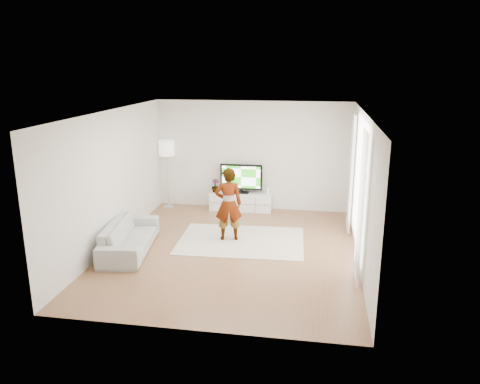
% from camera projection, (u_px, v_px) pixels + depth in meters
% --- Properties ---
extents(floor, '(6.00, 6.00, 0.00)m').
position_uv_depth(floor, '(232.00, 251.00, 9.55)').
color(floor, '#9E6A47').
rests_on(floor, ground).
extents(ceiling, '(6.00, 6.00, 0.00)m').
position_uv_depth(ceiling, '(231.00, 113.00, 8.81)').
color(ceiling, white).
rests_on(ceiling, wall_back).
extents(wall_left, '(0.02, 6.00, 2.80)m').
position_uv_depth(wall_left, '(111.00, 179.00, 9.58)').
color(wall_left, silver).
rests_on(wall_left, floor).
extents(wall_right, '(0.02, 6.00, 2.80)m').
position_uv_depth(wall_right, '(362.00, 190.00, 8.78)').
color(wall_right, silver).
rests_on(wall_right, floor).
extents(wall_back, '(5.00, 0.02, 2.80)m').
position_uv_depth(wall_back, '(252.00, 156.00, 12.03)').
color(wall_back, silver).
rests_on(wall_back, floor).
extents(wall_front, '(5.00, 0.02, 2.80)m').
position_uv_depth(wall_front, '(191.00, 239.00, 6.33)').
color(wall_front, silver).
rests_on(wall_front, floor).
extents(window, '(0.01, 2.60, 2.50)m').
position_uv_depth(window, '(360.00, 183.00, 9.06)').
color(window, white).
rests_on(window, wall_right).
extents(curtain_near, '(0.04, 0.70, 2.60)m').
position_uv_depth(curtain_near, '(361.00, 208.00, 7.86)').
color(curtain_near, white).
rests_on(curtain_near, floor).
extents(curtain_far, '(0.04, 0.70, 2.60)m').
position_uv_depth(curtain_far, '(351.00, 173.00, 10.33)').
color(curtain_far, white).
rests_on(curtain_far, floor).
extents(media_console, '(1.61, 0.46, 0.45)m').
position_uv_depth(media_console, '(241.00, 202.00, 12.16)').
color(media_console, white).
rests_on(media_console, floor).
extents(television, '(1.09, 0.21, 0.76)m').
position_uv_depth(television, '(241.00, 178.00, 12.02)').
color(television, black).
rests_on(television, media_console).
extents(game_console, '(0.05, 0.15, 0.19)m').
position_uv_depth(game_console, '(268.00, 191.00, 11.96)').
color(game_console, white).
rests_on(game_console, media_console).
extents(potted_plant, '(0.23, 0.23, 0.34)m').
position_uv_depth(potted_plant, '(215.00, 186.00, 12.16)').
color(potted_plant, '#3F7238').
rests_on(potted_plant, media_console).
extents(rug, '(2.75, 2.03, 0.01)m').
position_uv_depth(rug, '(241.00, 241.00, 10.08)').
color(rug, beige).
rests_on(rug, floor).
extents(player, '(0.65, 0.50, 1.58)m').
position_uv_depth(player, '(228.00, 204.00, 9.95)').
color(player, '#334772').
rests_on(player, rug).
extents(sofa, '(1.09, 2.17, 0.61)m').
position_uv_depth(sofa, '(129.00, 236.00, 9.49)').
color(sofa, '#B0B0AC').
rests_on(sofa, floor).
extents(floor_lamp, '(0.40, 0.40, 1.79)m').
position_uv_depth(floor_lamp, '(167.00, 151.00, 12.07)').
color(floor_lamp, silver).
rests_on(floor_lamp, floor).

